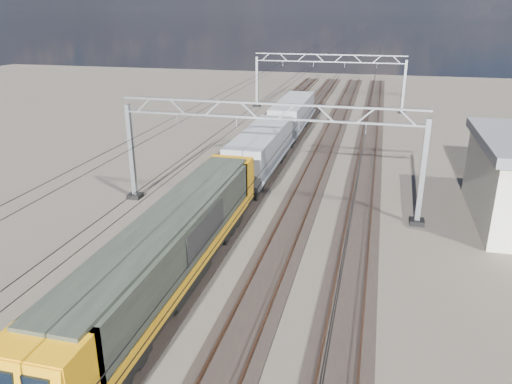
% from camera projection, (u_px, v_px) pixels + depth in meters
% --- Properties ---
extents(ground, '(160.00, 160.00, 0.00)m').
position_uv_depth(ground, '(252.00, 235.00, 29.34)').
color(ground, '#28231E').
rests_on(ground, ground).
extents(track_outer_west, '(2.60, 140.00, 0.30)m').
position_uv_depth(track_outer_west, '(158.00, 224.00, 30.66)').
color(track_outer_west, black).
rests_on(track_outer_west, ground).
extents(track_loco, '(2.60, 140.00, 0.30)m').
position_uv_depth(track_loco, '(219.00, 230.00, 29.76)').
color(track_loco, black).
rests_on(track_loco, ground).
extents(track_inner_east, '(2.60, 140.00, 0.30)m').
position_uv_depth(track_inner_east, '(285.00, 237.00, 28.86)').
color(track_inner_east, black).
rests_on(track_inner_east, ground).
extents(track_outer_east, '(2.60, 140.00, 0.30)m').
position_uv_depth(track_outer_east, '(355.00, 245.00, 27.96)').
color(track_outer_east, black).
rests_on(track_outer_east, ground).
extents(catenary_gantry_mid, '(19.90, 0.90, 7.11)m').
position_uv_depth(catenary_gantry_mid, '(267.00, 153.00, 31.63)').
color(catenary_gantry_mid, '#91989E').
rests_on(catenary_gantry_mid, ground).
extents(catenary_gantry_far, '(19.90, 0.90, 7.11)m').
position_uv_depth(catenary_gantry_far, '(328.00, 80.00, 64.43)').
color(catenary_gantry_far, '#91989E').
rests_on(catenary_gantry_far, ground).
extents(overhead_wires, '(12.03, 140.00, 0.53)m').
position_uv_depth(overhead_wires, '(280.00, 112.00, 34.64)').
color(overhead_wires, black).
rests_on(overhead_wires, ground).
extents(locomotive, '(2.76, 21.10, 3.62)m').
position_uv_depth(locomotive, '(172.00, 247.00, 22.70)').
color(locomotive, black).
rests_on(locomotive, ground).
extents(hopper_wagon_lead, '(3.38, 13.00, 3.25)m').
position_uv_depth(hopper_wagon_lead, '(261.00, 149.00, 38.85)').
color(hopper_wagon_lead, black).
rests_on(hopper_wagon_lead, ground).
extents(hopper_wagon_mid, '(3.38, 13.00, 3.25)m').
position_uv_depth(hopper_wagon_mid, '(293.00, 114.00, 51.79)').
color(hopper_wagon_mid, black).
rests_on(hopper_wagon_mid, ground).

